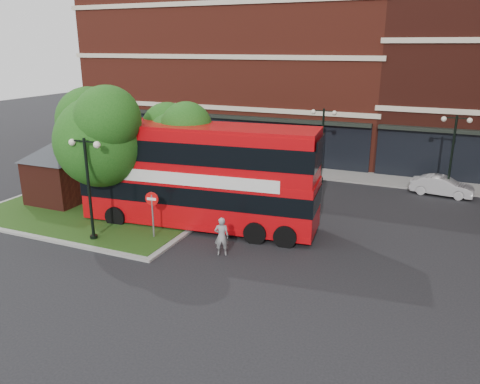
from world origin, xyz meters
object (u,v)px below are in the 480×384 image
at_px(woman, 222,236).
at_px(car_white, 442,186).
at_px(car_silver, 222,158).
at_px(bus, 198,169).

height_order(woman, car_white, woman).
height_order(woman, car_silver, woman).
bearing_deg(bus, car_white, 36.39).
relative_size(woman, car_white, 0.48).
xyz_separation_m(woman, car_silver, (-6.82, 14.47, -0.23)).
bearing_deg(woman, car_white, -144.94).
distance_m(woman, car_silver, 16.00).
bearing_deg(car_white, woman, 152.76).
bearing_deg(car_white, car_silver, 92.17).
bearing_deg(car_silver, bus, -162.34).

